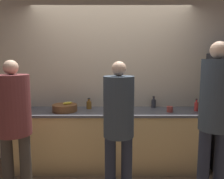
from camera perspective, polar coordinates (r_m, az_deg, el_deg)
ground_plane at (r=3.33m, az=-0.01°, el=-22.12°), size 14.00×14.00×0.00m
wall_back at (r=3.57m, az=0.03°, el=2.01°), size 5.20×0.06×2.60m
counter at (r=3.46m, az=0.02°, el=-12.69°), size 2.81×0.64×0.89m
person_left at (r=2.77m, az=-24.05°, el=-6.42°), size 0.39×0.39×1.66m
person_center at (r=2.51m, az=1.98°, el=-7.96°), size 0.35×0.35×1.64m
person_right at (r=2.64m, az=25.56°, el=-5.14°), size 0.34×0.34×1.85m
fruit_bowl at (r=3.34m, az=-11.99°, el=-4.68°), size 0.37×0.37×0.14m
utensil_crock at (r=3.52m, az=2.57°, el=-3.57°), size 0.10×0.10×0.30m
bottle_dark at (r=3.58m, az=11.04°, el=-3.53°), size 0.07×0.07×0.18m
bottle_amber at (r=3.45m, az=-5.80°, el=-3.94°), size 0.08×0.08×0.17m
bottle_red at (r=3.51m, az=21.37°, el=-4.10°), size 0.05×0.05×0.19m
cup_red at (r=3.33m, az=15.08°, el=-5.00°), size 0.09×0.09×0.08m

